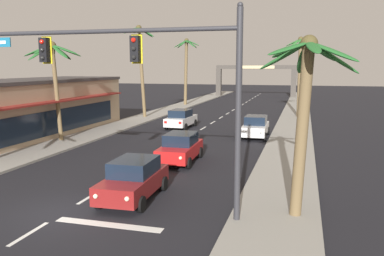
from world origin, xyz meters
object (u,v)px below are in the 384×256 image
(traffic_signal_mast, at_px, (142,70))
(palm_right_third, at_px, (300,64))
(palm_left_farthest, at_px, (186,60))
(palm_left_third, at_px, (140,55))
(storefront_strip_left, at_px, (28,108))
(town_gateway_arch, at_px, (255,76))
(palm_right_nearest, at_px, (305,94))
(sedan_third_in_queue, at_px, (180,148))
(palm_left_second, at_px, (54,64))
(sedan_oncoming_far, at_px, (181,119))
(sedan_lead_at_stop_bar, at_px, (134,179))
(sedan_parked_nearest_kerb, at_px, (256,127))

(traffic_signal_mast, height_order, palm_right_third, palm_right_third)
(palm_left_farthest, bearing_deg, palm_left_third, -92.91)
(storefront_strip_left, relative_size, town_gateway_arch, 1.41)
(palm_left_third, xyz_separation_m, palm_right_nearest, (16.92, -25.66, -2.13))
(palm_left_third, bearing_deg, sedan_third_in_queue, -61.24)
(palm_left_second, distance_m, palm_left_third, 14.70)
(palm_left_second, relative_size, palm_right_third, 0.85)
(sedan_oncoming_far, distance_m, palm_left_farthest, 22.00)
(sedan_lead_at_stop_bar, height_order, palm_left_third, palm_left_third)
(storefront_strip_left, bearing_deg, palm_left_third, 73.10)
(sedan_oncoming_far, bearing_deg, palm_left_second, -128.05)
(town_gateway_arch, bearing_deg, palm_left_second, -100.41)
(traffic_signal_mast, xyz_separation_m, palm_right_third, (5.10, 31.25, 0.32))
(palm_left_farthest, relative_size, palm_right_third, 1.09)
(palm_left_farthest, xyz_separation_m, palm_right_third, (15.60, -10.16, -0.65))
(palm_left_second, xyz_separation_m, palm_left_farthest, (1.34, 29.36, 0.71))
(palm_left_farthest, bearing_deg, storefront_strip_left, -99.71)
(palm_left_third, bearing_deg, palm_left_farthest, 87.09)
(sedan_third_in_queue, relative_size, palm_left_farthest, 0.48)
(palm_right_third, height_order, storefront_strip_left, palm_right_third)
(traffic_signal_mast, relative_size, palm_right_nearest, 1.72)
(sedan_lead_at_stop_bar, height_order, palm_left_farthest, palm_left_farthest)
(sedan_lead_at_stop_bar, bearing_deg, traffic_signal_mast, -53.95)
(palm_left_second, bearing_deg, palm_left_third, 87.67)
(palm_left_farthest, distance_m, palm_right_third, 18.63)
(sedan_third_in_queue, bearing_deg, palm_left_second, 160.67)
(sedan_third_in_queue, relative_size, palm_left_second, 0.62)
(sedan_lead_at_stop_bar, relative_size, palm_left_farthest, 0.48)
(palm_right_nearest, height_order, storefront_strip_left, palm_right_nearest)
(palm_left_third, height_order, town_gateway_arch, palm_left_third)
(sedan_third_in_queue, distance_m, palm_left_farthest, 34.84)
(palm_left_second, bearing_deg, sedan_third_in_queue, -19.33)
(palm_right_nearest, distance_m, palm_right_third, 30.24)
(sedan_oncoming_far, xyz_separation_m, town_gateway_arch, (1.97, 39.39, 2.92))
(sedan_third_in_queue, distance_m, palm_left_second, 12.31)
(traffic_signal_mast, bearing_deg, palm_right_third, 80.74)
(sedan_third_in_queue, bearing_deg, sedan_lead_at_stop_bar, -89.44)
(palm_left_third, height_order, palm_left_farthest, palm_left_third)
(sedan_oncoming_far, height_order, palm_left_farthest, palm_left_farthest)
(storefront_strip_left, distance_m, town_gateway_arch, 48.46)
(sedan_parked_nearest_kerb, bearing_deg, sedan_oncoming_far, 156.63)
(sedan_lead_at_stop_bar, bearing_deg, town_gateway_arch, 91.86)
(palm_left_third, distance_m, town_gateway_arch, 34.65)
(palm_right_third, xyz_separation_m, storefront_strip_left, (-20.40, -17.87, -3.45))
(sedan_lead_at_stop_bar, distance_m, palm_left_farthest, 41.38)
(sedan_third_in_queue, height_order, palm_left_second, palm_left_second)
(palm_left_second, relative_size, palm_left_third, 0.74)
(palm_left_third, relative_size, palm_right_nearest, 1.49)
(traffic_signal_mast, bearing_deg, sedan_third_in_queue, 97.92)
(palm_right_third, height_order, town_gateway_arch, palm_right_third)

